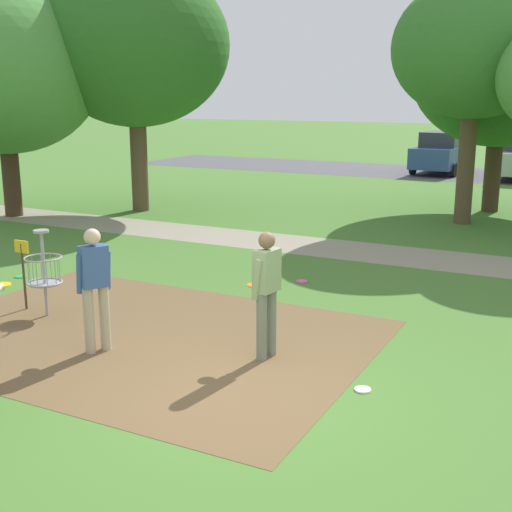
# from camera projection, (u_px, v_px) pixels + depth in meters

# --- Properties ---
(ground_plane) EXTENTS (160.00, 160.00, 0.00)m
(ground_plane) POSITION_uv_depth(u_px,v_px,m) (243.00, 397.00, 7.77)
(ground_plane) COLOR #47752D
(dirt_tee_pad) EXTENTS (6.66, 4.76, 0.01)m
(dirt_tee_pad) POSITION_uv_depth(u_px,v_px,m) (138.00, 335.00, 9.76)
(dirt_tee_pad) COLOR brown
(dirt_tee_pad) RESTS_ON ground
(disc_golf_basket) EXTENTS (0.98, 0.58, 1.39)m
(disc_golf_basket) POSITION_uv_depth(u_px,v_px,m) (42.00, 269.00, 10.49)
(disc_golf_basket) COLOR #9E9EA3
(disc_golf_basket) RESTS_ON ground
(player_foreground_watching) EXTENTS (0.42, 0.49, 1.71)m
(player_foreground_watching) POSITION_uv_depth(u_px,v_px,m) (266.00, 288.00, 8.73)
(player_foreground_watching) COLOR slate
(player_foreground_watching) RESTS_ON ground
(player_waiting_right) EXTENTS (0.45, 0.49, 1.71)m
(player_waiting_right) POSITION_uv_depth(u_px,v_px,m) (95.00, 283.00, 8.94)
(player_waiting_right) COLOR tan
(player_waiting_right) RESTS_ON ground
(frisbee_mid_grass) EXTENTS (0.22, 0.22, 0.02)m
(frisbee_mid_grass) POSITION_uv_depth(u_px,v_px,m) (302.00, 281.00, 12.55)
(frisbee_mid_grass) COLOR #E53D99
(frisbee_mid_grass) RESTS_ON ground
(frisbee_far_left) EXTENTS (0.23, 0.23, 0.02)m
(frisbee_far_left) POSITION_uv_depth(u_px,v_px,m) (21.00, 277.00, 12.89)
(frisbee_far_left) COLOR green
(frisbee_far_left) RESTS_ON ground
(frisbee_far_right) EXTENTS (0.20, 0.20, 0.02)m
(frisbee_far_right) POSITION_uv_depth(u_px,v_px,m) (363.00, 390.00, 7.94)
(frisbee_far_right) COLOR white
(frisbee_far_right) RESTS_ON ground
(tree_near_right) EXTENTS (5.10, 5.10, 6.26)m
(tree_near_right) POSITION_uv_depth(u_px,v_px,m) (501.00, 71.00, 19.30)
(tree_near_right) COLOR #422D1E
(tree_near_right) RESTS_ON ground
(tree_mid_right) EXTENTS (5.51, 5.51, 7.18)m
(tree_mid_right) POSITION_uv_depth(u_px,v_px,m) (134.00, 45.00, 19.27)
(tree_mid_right) COLOR brown
(tree_mid_right) RESTS_ON ground
(tree_far_left) EXTENTS (4.26, 4.26, 6.42)m
(tree_far_left) POSITION_uv_depth(u_px,v_px,m) (474.00, 49.00, 17.27)
(tree_far_left) COLOR brown
(tree_far_left) RESTS_ON ground
(tree_far_right) EXTENTS (5.43, 5.43, 6.40)m
(tree_far_right) POSITION_uv_depth(u_px,v_px,m) (2.00, 70.00, 18.53)
(tree_far_right) COLOR #422D1E
(tree_far_right) RESTS_ON ground
(parking_lot_strip) EXTENTS (36.00, 6.00, 0.01)m
(parking_lot_strip) POSITION_uv_depth(u_px,v_px,m) (511.00, 177.00, 28.81)
(parking_lot_strip) COLOR #4C4C51
(parking_lot_strip) RESTS_ON ground
(parked_car_leftmost) EXTENTS (2.22, 4.33, 1.84)m
(parked_car_leftmost) POSITION_uv_depth(u_px,v_px,m) (443.00, 153.00, 29.93)
(parked_car_leftmost) COLOR #2D4784
(parked_car_leftmost) RESTS_ON ground
(gravel_path) EXTENTS (40.00, 1.88, 0.00)m
(gravel_path) POSITION_uv_depth(u_px,v_px,m) (413.00, 257.00, 14.50)
(gravel_path) COLOR gray
(gravel_path) RESTS_ON ground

